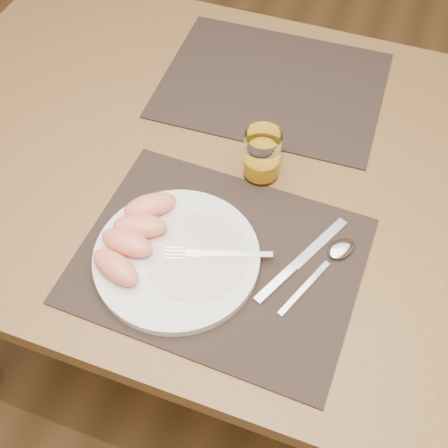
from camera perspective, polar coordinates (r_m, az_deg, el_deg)
ground at (r=1.69m, az=1.74°, el=-11.03°), size 5.00×5.00×0.00m
table at (r=1.11m, az=2.59°, el=3.35°), size 1.40×0.90×0.75m
placemat_near at (r=0.92m, az=-0.48°, el=-3.65°), size 0.46×0.36×0.00m
placemat_far at (r=1.21m, az=4.93°, el=13.92°), size 0.46×0.36×0.00m
plate at (r=0.91m, az=-4.83°, el=-3.41°), size 0.27×0.27×0.02m
plate_dressing at (r=0.90m, az=-2.87°, el=-3.17°), size 0.17×0.17×0.00m
fork at (r=0.90m, az=-1.57°, el=-3.04°), size 0.17×0.07×0.00m
knife at (r=0.91m, az=7.17°, el=-4.29°), size 0.11×0.21×0.01m
spoon at (r=0.94m, az=11.31°, el=-2.90°), size 0.09×0.19×0.01m
juice_glass at (r=1.00m, az=3.87°, el=6.81°), size 0.06×0.06×0.10m
grapefruit_wedges at (r=0.91m, az=-9.16°, el=-1.09°), size 0.10×0.21×0.04m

